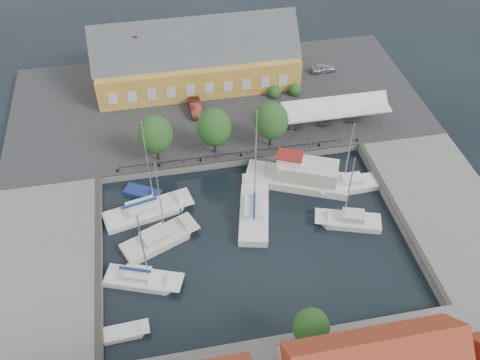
{
  "coord_description": "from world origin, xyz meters",
  "views": [
    {
      "loc": [
        -8.46,
        -37.86,
        44.5
      ],
      "look_at": [
        0.0,
        6.0,
        1.5
      ],
      "focal_mm": 40.0,
      "sensor_mm": 36.0,
      "label": 1
    }
  ],
  "objects_px": {
    "warehouse": "(192,60)",
    "trawler": "(302,177)",
    "launch_sw": "(126,333)",
    "car_silver": "(323,68)",
    "east_boat_b": "(349,222)",
    "tent_canopy": "(335,108)",
    "east_boat_a": "(349,186)",
    "west_boat_a": "(146,212)",
    "west_boat_b": "(159,240)",
    "west_boat_d": "(142,280)",
    "launch_nw": "(142,193)",
    "car_red": "(195,107)",
    "center_sailboat": "(254,211)"
  },
  "relations": [
    {
      "from": "west_boat_a",
      "to": "car_silver",
      "type": "bearing_deg",
      "value": 39.5
    },
    {
      "from": "east_boat_b",
      "to": "launch_sw",
      "type": "distance_m",
      "value": 26.42
    },
    {
      "from": "center_sailboat",
      "to": "launch_nw",
      "type": "height_order",
      "value": "center_sailboat"
    },
    {
      "from": "warehouse",
      "to": "tent_canopy",
      "type": "xyz_separation_m",
      "value": [
        16.6,
        -13.86,
        -0.74
      ]
    },
    {
      "from": "tent_canopy",
      "to": "west_boat_b",
      "type": "height_order",
      "value": "west_boat_b"
    },
    {
      "from": "west_boat_a",
      "to": "center_sailboat",
      "type": "bearing_deg",
      "value": -10.97
    },
    {
      "from": "warehouse",
      "to": "launch_sw",
      "type": "relative_size",
      "value": 6.56
    },
    {
      "from": "center_sailboat",
      "to": "launch_nw",
      "type": "bearing_deg",
      "value": 155.59
    },
    {
      "from": "car_silver",
      "to": "east_boat_b",
      "type": "relative_size",
      "value": 0.37
    },
    {
      "from": "tent_canopy",
      "to": "east_boat_a",
      "type": "bearing_deg",
      "value": -97.17
    },
    {
      "from": "tent_canopy",
      "to": "west_boat_b",
      "type": "relative_size",
      "value": 1.21
    },
    {
      "from": "car_red",
      "to": "east_boat_b",
      "type": "height_order",
      "value": "east_boat_b"
    },
    {
      "from": "launch_sw",
      "to": "launch_nw",
      "type": "xyz_separation_m",
      "value": [
        2.54,
        18.02,
        -0.0
      ]
    },
    {
      "from": "west_boat_a",
      "to": "west_boat_d",
      "type": "bearing_deg",
      "value": -96.41
    },
    {
      "from": "car_silver",
      "to": "west_boat_b",
      "type": "height_order",
      "value": "west_boat_b"
    },
    {
      "from": "trawler",
      "to": "west_boat_b",
      "type": "xyz_separation_m",
      "value": [
        -17.47,
        -5.79,
        -0.76
      ]
    },
    {
      "from": "car_silver",
      "to": "east_boat_a",
      "type": "relative_size",
      "value": 0.36
    },
    {
      "from": "trawler",
      "to": "launch_nw",
      "type": "relative_size",
      "value": 2.7
    },
    {
      "from": "car_silver",
      "to": "west_boat_a",
      "type": "bearing_deg",
      "value": 125.7
    },
    {
      "from": "tent_canopy",
      "to": "center_sailboat",
      "type": "bearing_deg",
      "value": -136.2
    },
    {
      "from": "warehouse",
      "to": "trawler",
      "type": "xyz_separation_m",
      "value": [
        9.99,
        -22.78,
        -3.41
      ]
    },
    {
      "from": "west_boat_b",
      "to": "west_boat_d",
      "type": "distance_m",
      "value": 5.28
    },
    {
      "from": "east_boat_b",
      "to": "west_boat_d",
      "type": "distance_m",
      "value": 23.27
    },
    {
      "from": "tent_canopy",
      "to": "west_boat_d",
      "type": "distance_m",
      "value": 32.84
    },
    {
      "from": "car_silver",
      "to": "east_boat_a",
      "type": "xyz_separation_m",
      "value": [
        -3.99,
        -23.19,
        -1.37
      ]
    },
    {
      "from": "car_red",
      "to": "east_boat_a",
      "type": "distance_m",
      "value": 23.27
    },
    {
      "from": "center_sailboat",
      "to": "launch_sw",
      "type": "xyz_separation_m",
      "value": [
        -14.78,
        -12.46,
        -0.27
      ]
    },
    {
      "from": "car_red",
      "to": "launch_sw",
      "type": "xyz_separation_m",
      "value": [
        -10.69,
        -31.35,
        -1.63
      ]
    },
    {
      "from": "east_boat_b",
      "to": "center_sailboat",
      "type": "bearing_deg",
      "value": 161.2
    },
    {
      "from": "tent_canopy",
      "to": "launch_nw",
      "type": "distance_m",
      "value": 26.64
    },
    {
      "from": "center_sailboat",
      "to": "launch_sw",
      "type": "relative_size",
      "value": 3.26
    },
    {
      "from": "west_boat_b",
      "to": "launch_nw",
      "type": "height_order",
      "value": "west_boat_b"
    },
    {
      "from": "east_boat_a",
      "to": "car_red",
      "type": "bearing_deg",
      "value": 133.33
    },
    {
      "from": "west_boat_b",
      "to": "car_silver",
      "type": "bearing_deg",
      "value": 45.57
    },
    {
      "from": "car_silver",
      "to": "east_boat_b",
      "type": "height_order",
      "value": "east_boat_b"
    },
    {
      "from": "center_sailboat",
      "to": "trawler",
      "type": "bearing_deg",
      "value": 29.47
    },
    {
      "from": "tent_canopy",
      "to": "east_boat_a",
      "type": "xyz_separation_m",
      "value": [
        -1.34,
        -10.64,
        -3.42
      ]
    },
    {
      "from": "car_red",
      "to": "west_boat_b",
      "type": "xyz_separation_m",
      "value": [
        -6.81,
        -20.97,
        -1.46
      ]
    },
    {
      "from": "car_silver",
      "to": "launch_nw",
      "type": "distance_m",
      "value": 34.29
    },
    {
      "from": "launch_sw",
      "to": "launch_nw",
      "type": "bearing_deg",
      "value": 81.99
    },
    {
      "from": "east_boat_a",
      "to": "launch_sw",
      "type": "xyz_separation_m",
      "value": [
        -26.62,
        -14.46,
        -0.17
      ]
    },
    {
      "from": "launch_sw",
      "to": "launch_nw",
      "type": "relative_size",
      "value": 0.93
    },
    {
      "from": "west_boat_d",
      "to": "launch_sw",
      "type": "relative_size",
      "value": 2.46
    },
    {
      "from": "car_red",
      "to": "west_boat_a",
      "type": "relative_size",
      "value": 0.33
    },
    {
      "from": "center_sailboat",
      "to": "launch_sw",
      "type": "bearing_deg",
      "value": -139.87
    },
    {
      "from": "car_silver",
      "to": "launch_sw",
      "type": "bearing_deg",
      "value": 137.08
    },
    {
      "from": "launch_sw",
      "to": "car_red",
      "type": "bearing_deg",
      "value": 71.17
    },
    {
      "from": "east_boat_a",
      "to": "east_boat_b",
      "type": "distance_m",
      "value": 5.71
    },
    {
      "from": "trawler",
      "to": "launch_sw",
      "type": "xyz_separation_m",
      "value": [
        -21.35,
        -16.18,
        -0.93
      ]
    },
    {
      "from": "warehouse",
      "to": "trawler",
      "type": "relative_size",
      "value": 2.25
    }
  ]
}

